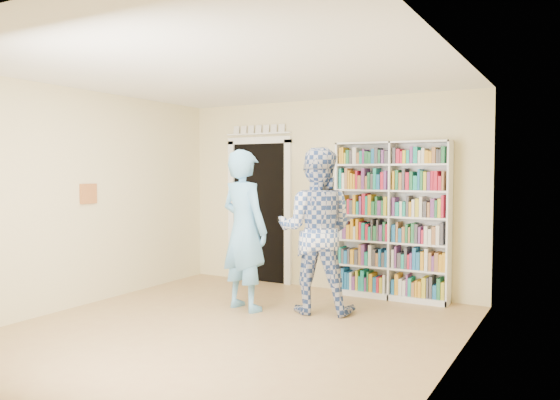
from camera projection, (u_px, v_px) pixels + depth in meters
name	position (u px, v px, depth m)	size (l,w,h in m)	color
floor	(226.00, 333.00, 5.67)	(5.00, 5.00, 0.00)	#AA7D52
ceiling	(224.00, 71.00, 5.53)	(5.00, 5.00, 0.00)	white
wall_back	(326.00, 195.00, 7.78)	(4.50, 4.50, 0.00)	beige
wall_left	(74.00, 198.00, 6.70)	(5.00, 5.00, 0.00)	beige
wall_right	(449.00, 211.00, 4.50)	(5.00, 5.00, 0.00)	beige
bookshelf	(392.00, 220.00, 7.16)	(1.50, 0.28, 2.07)	white
doorway	(259.00, 204.00, 8.31)	(1.10, 0.08, 2.43)	black
wall_art	(88.00, 194.00, 6.86)	(0.03, 0.25, 0.25)	brown
man_blue	(244.00, 230.00, 6.61)	(0.71, 0.46, 1.94)	#64ADE0
man_plaid	(316.00, 230.00, 6.48)	(0.95, 0.74, 1.96)	#2D498C
paper_sheet	(314.00, 237.00, 6.26)	(0.19, 0.01, 0.27)	white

